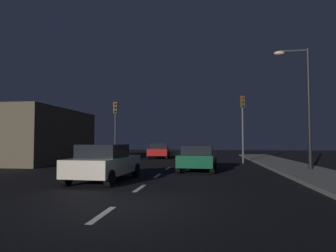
% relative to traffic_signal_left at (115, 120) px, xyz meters
% --- Properties ---
extents(ground_plane, '(80.00, 80.00, 0.00)m').
position_rel_traffic_signal_left_xyz_m(ground_plane, '(4.86, -8.04, -3.35)').
color(ground_plane, black).
extents(sidewalk_curb_right, '(3.00, 40.00, 0.15)m').
position_rel_traffic_signal_left_xyz_m(sidewalk_curb_right, '(12.36, -8.04, -3.28)').
color(sidewalk_curb_right, gray).
rests_on(sidewalk_curb_right, ground_plane).
extents(lane_stripe_nearest, '(0.16, 1.60, 0.01)m').
position_rel_traffic_signal_left_xyz_m(lane_stripe_nearest, '(4.86, -16.24, -3.35)').
color(lane_stripe_nearest, silver).
rests_on(lane_stripe_nearest, ground_plane).
extents(lane_stripe_second, '(0.16, 1.60, 0.01)m').
position_rel_traffic_signal_left_xyz_m(lane_stripe_second, '(4.86, -12.44, -3.35)').
color(lane_stripe_second, silver).
rests_on(lane_stripe_second, ground_plane).
extents(lane_stripe_third, '(0.16, 1.60, 0.01)m').
position_rel_traffic_signal_left_xyz_m(lane_stripe_third, '(4.86, -8.64, -3.35)').
color(lane_stripe_third, silver).
rests_on(lane_stripe_third, ground_plane).
extents(lane_stripe_fourth, '(0.16, 1.60, 0.01)m').
position_rel_traffic_signal_left_xyz_m(lane_stripe_fourth, '(4.86, -4.84, -3.35)').
color(lane_stripe_fourth, silver).
rests_on(lane_stripe_fourth, ground_plane).
extents(traffic_signal_left, '(0.32, 0.38, 4.77)m').
position_rel_traffic_signal_left_xyz_m(traffic_signal_left, '(0.00, 0.00, 0.00)').
color(traffic_signal_left, '#2D2D30').
rests_on(traffic_signal_left, ground_plane).
extents(traffic_signal_right, '(0.32, 0.38, 5.07)m').
position_rel_traffic_signal_left_xyz_m(traffic_signal_right, '(9.91, 0.00, 0.19)').
color(traffic_signal_right, '#4C4C51').
rests_on(traffic_signal_right, ground_plane).
extents(car_stopped_ahead, '(2.18, 4.53, 1.41)m').
position_rel_traffic_signal_left_xyz_m(car_stopped_ahead, '(6.73, -5.97, -2.62)').
color(car_stopped_ahead, '#0F4C2D').
rests_on(car_stopped_ahead, ground_plane).
extents(car_adjacent_lane, '(2.15, 4.36, 1.53)m').
position_rel_traffic_signal_left_xyz_m(car_adjacent_lane, '(3.00, -10.87, -2.57)').
color(car_adjacent_lane, beige).
rests_on(car_adjacent_lane, ground_plane).
extents(car_oncoming_far, '(2.20, 4.16, 1.45)m').
position_rel_traffic_signal_left_xyz_m(car_oncoming_far, '(2.63, 5.37, -2.61)').
color(car_oncoming_far, '#B21919').
rests_on(car_oncoming_far, ground_plane).
extents(street_lamp_right, '(1.85, 0.36, 6.66)m').
position_rel_traffic_signal_left_xyz_m(street_lamp_right, '(12.36, -6.21, 0.69)').
color(street_lamp_right, black).
rests_on(street_lamp_right, ground_plane).
extents(storefront_left, '(4.69, 9.71, 4.09)m').
position_rel_traffic_signal_left_xyz_m(storefront_left, '(-5.49, -1.25, -1.31)').
color(storefront_left, brown).
rests_on(storefront_left, ground_plane).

